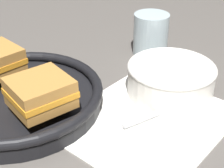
# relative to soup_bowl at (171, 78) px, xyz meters

# --- Properties ---
(ground_plane) EXTENTS (4.00, 4.00, 0.00)m
(ground_plane) POSITION_rel_soup_bowl_xyz_m (-0.10, 0.04, -0.03)
(ground_plane) COLOR #56514C
(napkin) EXTENTS (0.29, 0.25, 0.00)m
(napkin) POSITION_rel_soup_bowl_xyz_m (-0.09, -0.02, -0.03)
(napkin) COLOR white
(napkin) RESTS_ON ground_plane
(soup_bowl) EXTENTS (0.16, 0.16, 0.06)m
(soup_bowl) POSITION_rel_soup_bowl_xyz_m (0.00, 0.00, 0.00)
(soup_bowl) COLOR silver
(soup_bowl) RESTS_ON ground_plane
(spoon) EXTENTS (0.14, 0.06, 0.01)m
(spoon) POSITION_rel_soup_bowl_xyz_m (-0.05, -0.04, -0.03)
(spoon) COLOR #B7B7BC
(spoon) RESTS_ON napkin
(skillet) EXTENTS (0.29, 0.29, 0.04)m
(skillet) POSITION_rel_soup_bowl_xyz_m (-0.22, 0.17, -0.01)
(skillet) COLOR black
(skillet) RESTS_ON ground_plane
(sandwich_near_right) EXTENTS (0.10, 0.10, 0.05)m
(sandwich_near_right) POSITION_rel_soup_bowl_xyz_m (-0.22, 0.09, 0.03)
(sandwich_near_right) COLOR #B27A38
(sandwich_near_right) RESTS_ON skillet
(drinking_glass) EXTENTS (0.08, 0.08, 0.09)m
(drinking_glass) POSITION_rel_soup_bowl_xyz_m (0.11, 0.13, 0.01)
(drinking_glass) COLOR silver
(drinking_glass) RESTS_ON ground_plane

